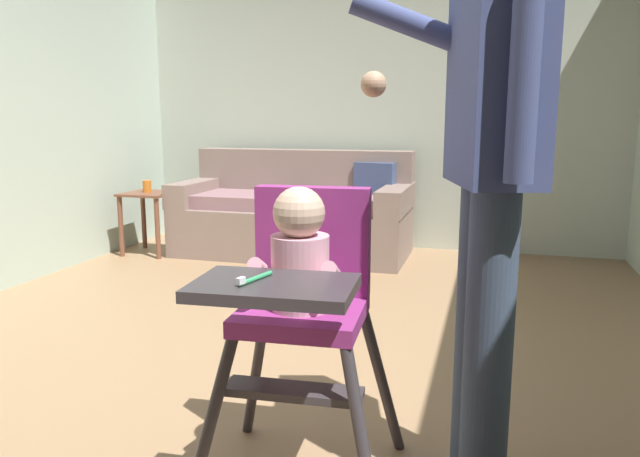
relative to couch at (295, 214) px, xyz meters
name	(u,v)px	position (x,y,z in m)	size (l,w,h in m)	color
ground	(240,391)	(0.57, -2.48, -0.38)	(5.78, 7.54, 0.10)	#957350
wall_far	(375,91)	(0.57, 0.52, 1.03)	(4.98, 0.06, 2.73)	#B7C1B0
couch	(295,214)	(0.00, 0.00, 0.00)	(1.93, 0.86, 0.86)	gray
high_chair	(302,283)	(1.06, -3.13, 0.32)	(0.65, 0.76, 0.95)	#373135
adult_standing	(490,174)	(1.58, -2.99, 0.65)	(0.60, 0.49, 1.72)	#3A485F
side_table	(150,209)	(-1.17, -0.35, 0.05)	(0.40, 0.40, 0.52)	brown
sippy_cup	(147,186)	(-1.19, -0.35, 0.24)	(0.07, 0.07, 0.10)	orange
wall_clock	(491,25)	(1.51, 0.48, 1.53)	(0.33, 0.04, 0.33)	white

